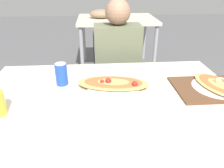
{
  "coord_description": "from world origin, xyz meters",
  "views": [
    {
      "loc": [
        -0.06,
        -0.95,
        1.31
      ],
      "look_at": [
        0.01,
        0.03,
        0.81
      ],
      "focal_mm": 35.0,
      "sensor_mm": 36.0,
      "label": 1
    }
  ],
  "objects_px": {
    "dining_table": "(110,109)",
    "pizza_second": "(219,86)",
    "person_seated": "(117,63)",
    "soda_can": "(61,74)",
    "pizza_main": "(114,84)",
    "chair_far_seated": "(116,77)"
  },
  "relations": [
    {
      "from": "person_seated",
      "to": "pizza_second",
      "type": "relative_size",
      "value": 3.22
    },
    {
      "from": "person_seated",
      "to": "pizza_main",
      "type": "relative_size",
      "value": 2.79
    },
    {
      "from": "pizza_main",
      "to": "person_seated",
      "type": "bearing_deg",
      "value": 82.14
    },
    {
      "from": "dining_table",
      "to": "pizza_main",
      "type": "xyz_separation_m",
      "value": [
        0.03,
        0.12,
        0.08
      ]
    },
    {
      "from": "chair_far_seated",
      "to": "pizza_second",
      "type": "distance_m",
      "value": 0.94
    },
    {
      "from": "dining_table",
      "to": "person_seated",
      "type": "distance_m",
      "value": 0.69
    },
    {
      "from": "dining_table",
      "to": "pizza_main",
      "type": "height_order",
      "value": "pizza_main"
    },
    {
      "from": "pizza_main",
      "to": "pizza_second",
      "type": "xyz_separation_m",
      "value": [
        0.56,
        -0.07,
        -0.0
      ]
    },
    {
      "from": "chair_far_seated",
      "to": "person_seated",
      "type": "height_order",
      "value": "person_seated"
    },
    {
      "from": "pizza_second",
      "to": "dining_table",
      "type": "bearing_deg",
      "value": -175.4
    },
    {
      "from": "dining_table",
      "to": "chair_far_seated",
      "type": "relative_size",
      "value": 1.54
    },
    {
      "from": "pizza_main",
      "to": "pizza_second",
      "type": "distance_m",
      "value": 0.57
    },
    {
      "from": "chair_far_seated",
      "to": "pizza_main",
      "type": "height_order",
      "value": "chair_far_seated"
    },
    {
      "from": "dining_table",
      "to": "chair_far_seated",
      "type": "distance_m",
      "value": 0.83
    },
    {
      "from": "person_seated",
      "to": "soda_can",
      "type": "height_order",
      "value": "person_seated"
    },
    {
      "from": "soda_can",
      "to": "dining_table",
      "type": "bearing_deg",
      "value": -34.09
    },
    {
      "from": "pizza_main",
      "to": "chair_far_seated",
      "type": "bearing_deg",
      "value": 83.45
    },
    {
      "from": "person_seated",
      "to": "soda_can",
      "type": "xyz_separation_m",
      "value": [
        -0.36,
        -0.51,
        0.14
      ]
    },
    {
      "from": "pizza_main",
      "to": "pizza_second",
      "type": "relative_size",
      "value": 1.15
    },
    {
      "from": "soda_can",
      "to": "pizza_second",
      "type": "distance_m",
      "value": 0.86
    },
    {
      "from": "pizza_main",
      "to": "soda_can",
      "type": "relative_size",
      "value": 3.3
    },
    {
      "from": "dining_table",
      "to": "pizza_second",
      "type": "distance_m",
      "value": 0.6
    }
  ]
}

